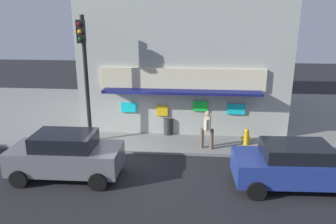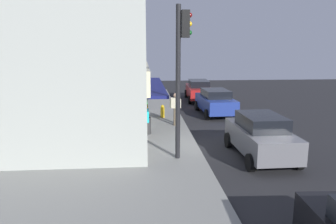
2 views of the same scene
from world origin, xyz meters
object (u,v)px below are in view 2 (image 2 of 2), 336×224
object	(u,v)px
trash_can	(146,126)
parked_car_grey	(261,136)
traffic_light	(181,63)
fire_hydrant	(163,111)
parked_car_red	(199,90)
pedestrian	(175,107)
parked_car_blue	(215,102)

from	to	relation	value
trash_can	parked_car_grey	distance (m)	5.58
parked_car_grey	traffic_light	bearing A→B (deg)	92.90
fire_hydrant	parked_car_red	size ratio (longest dim) A/B	0.17
parked_car_grey	pedestrian	bearing A→B (deg)	28.57
pedestrian	parked_car_grey	bearing A→B (deg)	-151.43
fire_hydrant	trash_can	size ratio (longest dim) A/B	0.93
pedestrian	parked_car_red	bearing A→B (deg)	-17.98
traffic_light	pedestrian	bearing A→B (deg)	-3.82
fire_hydrant	trash_can	xyz separation A→B (m)	(-3.61, 1.02, 0.04)
pedestrian	parked_car_red	xyz separation A→B (m)	(8.40, -2.73, -0.24)
fire_hydrant	parked_car_blue	size ratio (longest dim) A/B	0.18
traffic_light	parked_car_blue	distance (m)	9.33
parked_car_blue	pedestrian	bearing A→B (deg)	135.64
parked_car_blue	parked_car_red	distance (m)	5.48
parked_car_blue	trash_can	bearing A→B (deg)	136.78
parked_car_grey	parked_car_red	bearing A→B (deg)	0.42
fire_hydrant	parked_car_blue	bearing A→B (deg)	-71.67
pedestrian	parked_car_red	size ratio (longest dim) A/B	0.37
fire_hydrant	traffic_light	bearing A→B (deg)	-178.16
traffic_light	parked_car_blue	size ratio (longest dim) A/B	1.34
trash_can	parked_car_red	distance (m)	11.11
fire_hydrant	parked_car_grey	bearing A→B (deg)	-153.91
pedestrian	parked_car_blue	distance (m)	4.10
parked_car_grey	trash_can	bearing A→B (deg)	52.76
trash_can	parked_car_blue	bearing A→B (deg)	-43.22
traffic_light	parked_car_red	distance (m)	14.39
pedestrian	parked_car_red	world-z (taller)	pedestrian
parked_car_grey	parked_car_red	world-z (taller)	parked_car_grey
traffic_light	parked_car_grey	distance (m)	4.27
fire_hydrant	parked_car_red	distance (m)	7.41
trash_can	parked_car_red	xyz separation A→B (m)	(10.23, -4.33, 0.31)
parked_car_blue	fire_hydrant	bearing A→B (deg)	108.33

